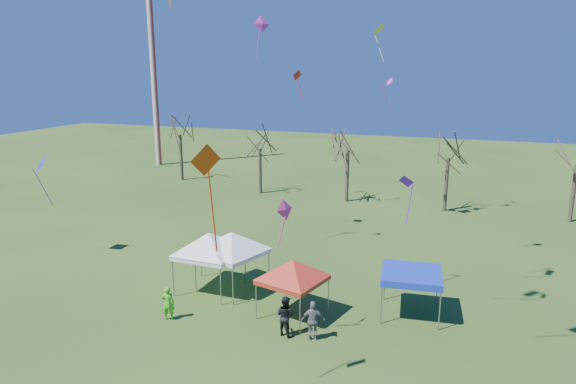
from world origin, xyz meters
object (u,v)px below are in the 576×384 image
Objects in this scene: tent_white_mid at (209,237)px; tent_red at (293,264)px; tent_blue at (412,275)px; person_green at (168,303)px; tree_2 at (348,131)px; tent_white_west at (232,236)px; person_grey at (313,321)px; person_dark at (285,316)px; tree_3 at (450,138)px; tree_1 at (260,132)px; tree_0 at (179,118)px; radio_mast at (153,59)px.

tent_red is at bearing -14.77° from tent_white_mid.
tent_blue reaches higher than person_green.
tree_2 is 20.54m from tent_white_west.
tent_white_mid is at bearing -42.58° from person_grey.
person_green is (-3.01, -24.37, -5.45)m from tree_2.
person_green is at bearing 22.86° from person_dark.
tree_3 reaches higher than person_dark.
person_dark is 5.72m from person_green.
tent_white_west is 4.48m from tent_red.
tree_3 reaches higher than person_green.
person_grey is (3.98, -23.88, -5.39)m from tree_2.
tree_2 is 25.15m from person_green.
tree_2 reaches higher than tent_white_mid.
tree_1 is 25.04m from tent_red.
tree_3 is 27.12m from person_green.
tree_0 is 10.47m from tree_1.
tree_2 reaches higher than tent_blue.
tree_2 is at bearing 96.27° from tent_red.
tree_1 is at bearing -15.18° from tree_0.
tree_1 is at bearing 177.94° from tree_3.
tent_blue is (7.72, -20.03, -4.27)m from tree_2.
tent_blue is at bearing -151.58° from person_grey.
tent_red is (4.05, -1.88, -0.33)m from tent_white_west.
tree_2 is 4.90× the size of person_green.
tree_2 reaches higher than tent_red.
radio_mast is at bearing -31.77° from person_dark.
person_green is at bearing -60.53° from tree_0.
tree_1 is 8.42m from tree_2.
radio_mast is 2.96× the size of tree_0.
tree_2 is (25.63, -9.62, -6.21)m from radio_mast.
tree_3 is at bearing -16.31° from radio_mast.
tree_2 is 24.63m from person_dark.
tent_blue is at bearing -124.55° from person_dark.
tree_3 is 4.29× the size of person_dark.
tree_3 is 22.81m from tent_red.
person_grey is 1.08× the size of person_green.
person_dark is (11.09, -24.16, -4.87)m from tree_1.
tent_red reaches higher than tent_blue.
tent_red is 2.96m from person_grey.
tree_1 reaches higher than tent_red.
tree_1 is at bearing 105.22° from tent_white_mid.
person_grey is 0.98× the size of person_dark.
tree_3 is 24.78m from person_dark.
tent_red is (20.91, -25.09, -3.81)m from tree_0.
tent_white_west is (6.77, -20.48, -2.79)m from tree_1.
tent_white_west is at bearing -22.45° from person_dark.
tree_3 is at bearing -7.08° from tree_0.
tree_1 is 4.52× the size of person_green.
tent_white_mid reaches higher than tent_red.
tent_red is (28.06, -31.71, -9.83)m from radio_mast.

